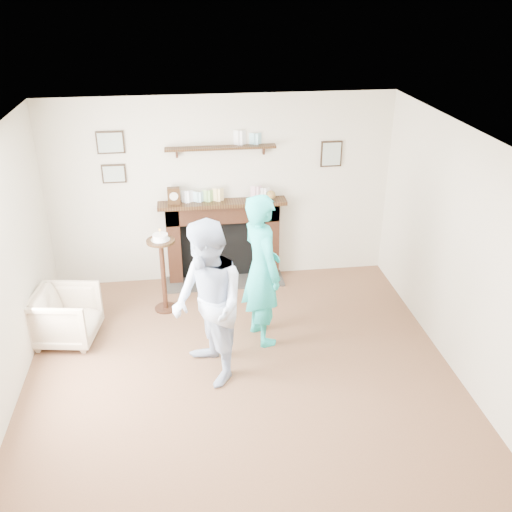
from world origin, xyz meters
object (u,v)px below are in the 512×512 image
Objects in this scene: woman at (261,337)px; pedestal_table at (162,261)px; armchair at (70,339)px; man at (211,375)px.

pedestal_table is at bearing 37.51° from woman.
woman is at bearing -87.09° from armchair.
woman is at bearing 116.51° from man.
woman is at bearing -35.19° from pedestal_table.
armchair is 1.40m from pedestal_table.
pedestal_table is at bearing 179.83° from man.
armchair is 0.39× the size of woman.
man is 0.99× the size of woman.
woman reaches higher than man.
man reaches higher than armchair.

